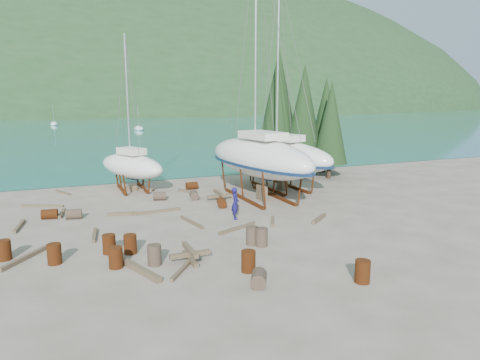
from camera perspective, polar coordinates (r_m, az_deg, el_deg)
name	(u,v)px	position (r m, az deg, el deg)	size (l,w,h in m)	color
ground	(222,226)	(23.64, -2.38, -6.18)	(600.00, 600.00, 0.00)	#61574D
bay_water	(65,110)	(336.31, -22.31, 8.59)	(700.00, 700.00, 0.00)	teal
far_hill	(65,110)	(341.31, -22.34, 8.61)	(800.00, 360.00, 110.00)	#1D361B
far_house_center	(23,110)	(211.52, -26.96, 8.35)	(6.60, 5.60, 5.60)	beige
far_house_right	(139,109)	(214.59, -13.38, 9.21)	(6.60, 5.60, 5.60)	beige
cypress_near_right	(304,112)	(39.04, 8.53, 8.94)	(3.60, 3.60, 10.00)	black
cypress_mid_right	(331,123)	(38.24, 12.01, 7.49)	(3.06, 3.06, 8.50)	black
cypress_back_left	(279,102)	(40.00, 5.17, 10.30)	(4.14, 4.14, 11.50)	black
cypress_far_right	(325,118)	(41.54, 11.32, 8.14)	(3.24, 3.24, 9.00)	black
moored_boat_mid	(139,129)	(102.95, -13.36, 6.68)	(2.00, 5.00, 6.05)	white
moored_boat_far	(54,124)	(131.30, -23.54, 6.86)	(2.00, 5.00, 6.05)	white
large_sailboat_near	(259,157)	(29.81, 2.50, 3.08)	(4.75, 11.89, 18.21)	white
large_sailboat_far	(280,155)	(33.32, 5.32, 3.31)	(5.88, 10.59, 16.10)	white
small_sailboat_shore	(131,165)	(33.77, -14.29, 1.90)	(5.09, 7.57, 11.64)	white
worker	(235,203)	(24.80, -0.63, -3.12)	(0.69, 0.45, 1.88)	#15114D
drum_0	(54,254)	(19.87, -23.51, -9.03)	(0.58, 0.58, 0.88)	#58270F
drum_1	(259,278)	(16.31, 2.51, -12.98)	(0.58, 0.58, 0.88)	#2D2823
drum_2	(50,214)	(27.35, -24.05, -4.17)	(0.58, 0.58, 0.88)	#58270F
drum_3	(248,261)	(17.49, 1.13, -10.78)	(0.58, 0.58, 0.88)	#58270F
drum_4	(192,186)	(33.45, -6.45, -0.75)	(0.58, 0.58, 0.88)	#58270F
drum_5	(252,236)	(20.62, 1.61, -7.42)	(0.58, 0.58, 0.88)	#2D2823
drum_6	(222,203)	(27.73, -2.45, -3.05)	(0.58, 0.58, 0.88)	#58270F
drum_7	(363,271)	(17.16, 16.02, -11.64)	(0.58, 0.58, 0.88)	#58270F
drum_8	(4,250)	(21.30, -28.95, -8.19)	(0.58, 0.58, 0.88)	#58270F
drum_9	(160,196)	(30.15, -10.66, -2.12)	(0.58, 0.58, 0.88)	#2D2823
drum_10	(116,258)	(18.59, -16.23, -9.89)	(0.58, 0.58, 0.88)	#58270F
drum_11	(194,195)	(30.07, -6.15, -2.02)	(0.58, 0.58, 0.88)	#2D2823
drum_13	(109,244)	(20.32, -17.06, -8.17)	(0.58, 0.58, 0.88)	#58270F
drum_14	(130,244)	(20.06, -14.42, -8.28)	(0.58, 0.58, 0.88)	#58270F
drum_15	(74,214)	(26.81, -21.28, -4.25)	(0.58, 0.58, 0.88)	#2D2823
drum_16	(154,255)	(18.50, -11.35, -9.78)	(0.58, 0.58, 0.88)	#2D2823
drum_17	(262,237)	(20.41, 2.90, -7.62)	(0.58, 0.58, 0.88)	#2D2823
timber_0	(63,192)	(34.44, -22.52, -1.55)	(0.14, 2.20, 0.14)	brown
timber_1	(319,219)	(25.17, 10.49, -5.09)	(0.19, 1.95, 0.19)	brown
timber_2	(62,213)	(28.06, -22.65, -4.12)	(0.19, 1.97, 0.19)	brown
timber_3	(185,266)	(18.13, -7.31, -11.32)	(0.15, 2.97, 0.15)	brown
timber_5	(237,228)	(23.00, -0.37, -6.44)	(0.16, 2.73, 0.16)	brown
timber_6	(187,191)	(32.30, -7.03, -1.52)	(0.19, 1.85, 0.19)	brown
timber_7	(272,222)	(24.27, 4.35, -5.54)	(0.17, 1.72, 0.17)	brown
timber_8	(122,214)	(26.74, -15.44, -4.37)	(0.19, 1.75, 0.19)	brown
timber_9	(138,190)	(33.63, -13.43, -1.29)	(0.15, 2.51, 0.15)	brown
timber_10	(157,211)	(26.89, -11.04, -4.13)	(0.16, 3.02, 0.16)	brown
timber_11	(192,222)	(24.27, -6.46, -5.61)	(0.15, 2.62, 0.15)	brown
timber_12	(95,235)	(23.07, -18.83, -6.96)	(0.17, 2.18, 0.17)	brown
timber_14	(27,257)	(21.09, -26.55, -9.15)	(0.18, 3.12, 0.18)	brown
timber_15	(43,206)	(30.59, -24.82, -3.15)	(0.15, 2.72, 0.15)	brown
timber_16	(138,268)	(18.13, -13.49, -11.39)	(0.23, 3.24, 0.23)	brown
timber_17	(19,226)	(26.25, -27.35, -5.50)	(0.16, 2.34, 0.16)	brown
timber_pile_fore	(190,254)	(18.75, -6.67, -9.81)	(1.80, 1.80, 0.60)	brown
timber_pile_aft	(219,196)	(29.61, -2.79, -2.15)	(1.80, 1.80, 0.60)	brown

